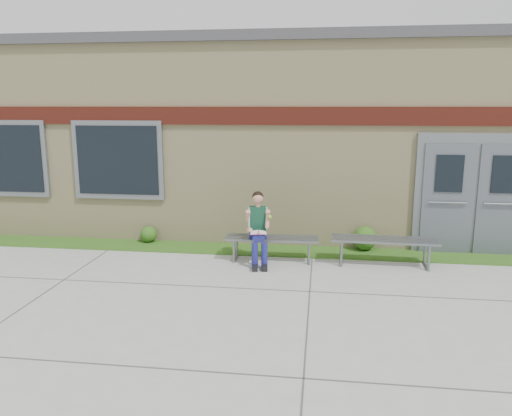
# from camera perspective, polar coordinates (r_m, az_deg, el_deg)

# --- Properties ---
(ground) EXTENTS (80.00, 80.00, 0.00)m
(ground) POSITION_cam_1_polar(r_m,az_deg,el_deg) (7.40, -1.83, -10.56)
(ground) COLOR #9E9E99
(ground) RESTS_ON ground
(grass_strip) EXTENTS (16.00, 0.80, 0.02)m
(grass_strip) POSITION_cam_1_polar(r_m,az_deg,el_deg) (9.83, 0.63, -4.83)
(grass_strip) COLOR #1D4913
(grass_strip) RESTS_ON ground
(school_building) EXTENTS (16.20, 6.22, 4.20)m
(school_building) POSITION_cam_1_polar(r_m,az_deg,el_deg) (12.82, 2.49, 8.53)
(school_building) COLOR beige
(school_building) RESTS_ON ground
(bench_left) EXTENTS (1.71, 0.51, 0.44)m
(bench_left) POSITION_cam_1_polar(r_m,az_deg,el_deg) (9.14, 1.84, -3.96)
(bench_left) COLOR slate
(bench_left) RESTS_ON ground
(bench_right) EXTENTS (1.87, 0.57, 0.48)m
(bench_right) POSITION_cam_1_polar(r_m,az_deg,el_deg) (9.16, 14.42, -4.08)
(bench_right) COLOR slate
(bench_right) RESTS_ON ground
(girl) EXTENTS (0.49, 0.79, 1.29)m
(girl) POSITION_cam_1_polar(r_m,az_deg,el_deg) (8.89, 0.26, -2.15)
(girl) COLOR #161855
(girl) RESTS_ON ground
(shrub_mid) EXTENTS (0.34, 0.34, 0.34)m
(shrub_mid) POSITION_cam_1_polar(r_m,az_deg,el_deg) (10.56, -12.19, -2.93)
(shrub_mid) COLOR #1D4913
(shrub_mid) RESTS_ON grass_strip
(shrub_east) EXTENTS (0.47, 0.47, 0.47)m
(shrub_east) POSITION_cam_1_polar(r_m,az_deg,el_deg) (9.98, 12.31, -3.39)
(shrub_east) COLOR #1D4913
(shrub_east) RESTS_ON grass_strip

